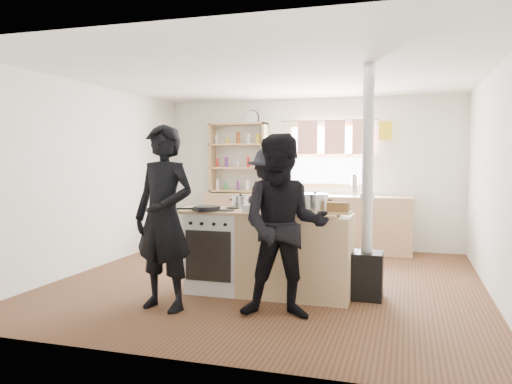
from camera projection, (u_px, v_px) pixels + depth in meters
ground at (269, 281)px, 6.11m from camera, size 5.00×5.00×0.01m
back_counter at (305, 222)px, 8.20m from camera, size 3.40×0.55×0.90m
shelving_unit at (238, 157)px, 8.59m from camera, size 1.00×0.28×1.20m
thermos at (354, 186)px, 7.93m from camera, size 0.10×0.10×0.32m
cooking_island at (269, 252)px, 5.51m from camera, size 1.97×0.64×0.93m
skillet_greens at (207, 208)px, 5.47m from camera, size 0.40×0.40×0.05m
roast_tray at (260, 207)px, 5.43m from camera, size 0.32×0.29×0.07m
stockpot_stove at (241, 202)px, 5.76m from camera, size 0.20×0.20×0.17m
stockpot_counter at (315, 203)px, 5.39m from camera, size 0.29×0.29×0.22m
bread_board at (338, 209)px, 5.17m from camera, size 0.30×0.23×0.12m
flue_heater at (367, 238)px, 5.33m from camera, size 0.35×0.35×2.50m
person_near_left at (164, 218)px, 4.94m from camera, size 0.74×0.56×1.84m
person_near_right at (284, 226)px, 4.67m from camera, size 0.94×0.79×1.74m
person_far at (271, 211)px, 6.50m from camera, size 1.22×1.00×1.64m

